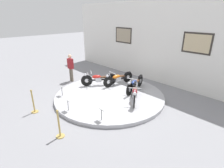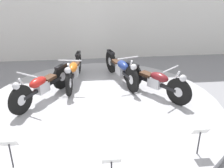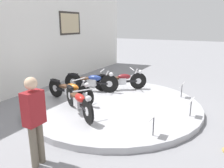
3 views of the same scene
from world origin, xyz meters
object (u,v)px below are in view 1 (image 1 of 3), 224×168
at_px(motorcycle_blue, 135,84).
at_px(motorcycle_orange, 118,78).
at_px(motorcycle_maroon, 135,93).
at_px(info_placard_front_centre, 68,102).
at_px(stanchion_post_right_of_entry, 59,128).
at_px(info_placard_front_left, 62,88).
at_px(info_placard_front_right, 101,111).
at_px(stanchion_post_left_of_entry, 34,105).
at_px(visitor_standing, 71,66).
at_px(motorcycle_red, 98,79).

bearing_deg(motorcycle_blue, motorcycle_orange, -179.87).
relative_size(motorcycle_orange, motorcycle_maroon, 1.24).
bearing_deg(info_placard_front_centre, stanchion_post_right_of_entry, -41.57).
relative_size(motorcycle_maroon, stanchion_post_right_of_entry, 1.54).
height_order(info_placard_front_left, info_placard_front_centre, same).
relative_size(info_placard_front_centre, info_placard_front_right, 1.00).
xyz_separation_m(motorcycle_maroon, info_placard_front_right, (0.17, -2.12, -0.01)).
height_order(motorcycle_maroon, stanchion_post_left_of_entry, stanchion_post_left_of_entry).
bearing_deg(info_placard_front_right, motorcycle_blue, 106.22).
height_order(stanchion_post_left_of_entry, stanchion_post_right_of_entry, same).
xyz_separation_m(motorcycle_orange, motorcycle_blue, (1.21, 0.00, 0.01)).
distance_m(motorcycle_maroon, info_placard_front_centre, 2.94).
height_order(info_placard_front_right, visitor_standing, visitor_standing).
distance_m(motorcycle_blue, visitor_standing, 4.08).
bearing_deg(motorcycle_maroon, visitor_standing, -173.39).
relative_size(info_placard_front_left, info_placard_front_right, 1.00).
height_order(info_placard_front_right, stanchion_post_left_of_entry, stanchion_post_left_of_entry).
relative_size(motorcycle_orange, info_placard_front_centre, 3.81).
bearing_deg(motorcycle_orange, motorcycle_red, -129.60).
bearing_deg(motorcycle_maroon, info_placard_front_centre, -116.00).
relative_size(info_placard_front_right, stanchion_post_right_of_entry, 0.50).
bearing_deg(info_placard_front_centre, stanchion_post_left_of_entry, -138.43).
xyz_separation_m(motorcycle_maroon, stanchion_post_right_of_entry, (-0.20, -3.61, -0.19)).
relative_size(info_placard_front_centre, stanchion_post_right_of_entry, 0.50).
relative_size(motorcycle_red, stanchion_post_right_of_entry, 1.64).
bearing_deg(info_placard_front_right, info_placard_front_left, 180.00).
distance_m(info_placard_front_centre, stanchion_post_left_of_entry, 1.47).
relative_size(motorcycle_blue, stanchion_post_right_of_entry, 1.88).
bearing_deg(info_placard_front_centre, motorcycle_maroon, 64.00).
height_order(motorcycle_orange, visitor_standing, visitor_standing).
bearing_deg(info_placard_front_centre, motorcycle_orange, 99.82).
bearing_deg(stanchion_post_right_of_entry, motorcycle_red, 123.36).
xyz_separation_m(motorcycle_maroon, info_placard_front_left, (-2.75, -2.12, -0.01)).
relative_size(motorcycle_orange, info_placard_front_right, 3.81).
relative_size(motorcycle_blue, motorcycle_maroon, 1.22).
xyz_separation_m(motorcycle_red, motorcycle_maroon, (2.57, 0.00, -0.00)).
relative_size(info_placard_front_left, stanchion_post_right_of_entry, 0.50).
bearing_deg(motorcycle_maroon, info_placard_front_left, -142.44).
height_order(motorcycle_blue, info_placard_front_centre, motorcycle_blue).
bearing_deg(motorcycle_orange, stanchion_post_left_of_entry, -96.30).
relative_size(info_placard_front_left, visitor_standing, 0.31).
bearing_deg(stanchion_post_right_of_entry, stanchion_post_left_of_entry, 180.00).
distance_m(info_placard_front_left, stanchion_post_right_of_entry, 2.96).
distance_m(motorcycle_blue, info_placard_front_centre, 3.52).
relative_size(motorcycle_orange, info_placard_front_left, 3.81).
distance_m(motorcycle_red, stanchion_post_right_of_entry, 4.32).
bearing_deg(motorcycle_maroon, info_placard_front_right, -85.30).
bearing_deg(motorcycle_blue, stanchion_post_left_of_entry, -110.91).
distance_m(motorcycle_red, motorcycle_maroon, 2.57).
xyz_separation_m(info_placard_front_right, stanchion_post_right_of_entry, (-0.37, -1.49, -0.18)).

